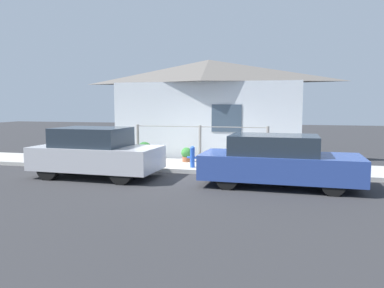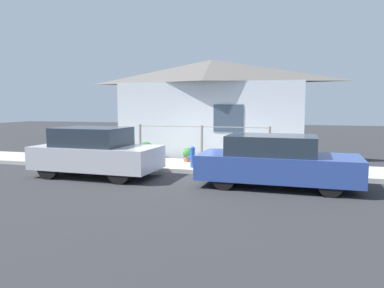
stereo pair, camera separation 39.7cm
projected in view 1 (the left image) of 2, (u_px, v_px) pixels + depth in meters
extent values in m
plane|color=#2D2D30|center=(186.00, 174.00, 11.63)|extent=(60.00, 60.00, 0.00)
cube|color=#B2AFA8|center=(194.00, 166.00, 12.68)|extent=(24.00, 2.18, 0.13)
cube|color=silver|center=(203.00, 122.00, 13.95)|extent=(7.11, 0.12, 2.99)
cube|color=#384756|center=(226.00, 118.00, 13.66)|extent=(1.10, 0.04, 1.00)
pyramid|color=#605B56|center=(209.00, 71.00, 14.75)|extent=(7.51, 2.20, 0.91)
cylinder|color=gray|center=(138.00, 141.00, 14.08)|extent=(0.10, 0.10, 1.26)
cylinder|color=gray|center=(200.00, 143.00, 13.51)|extent=(0.10, 0.10, 1.26)
cylinder|color=gray|center=(268.00, 144.00, 12.95)|extent=(0.10, 0.10, 1.26)
cylinder|color=gray|center=(200.00, 127.00, 13.45)|extent=(4.80, 0.03, 0.03)
cube|color=#B7B7BC|center=(97.00, 158.00, 11.02)|extent=(3.74, 1.85, 0.67)
cube|color=#232D38|center=(92.00, 137.00, 10.99)|extent=(2.08, 1.59, 0.55)
cylinder|color=black|center=(143.00, 164.00, 11.45)|extent=(0.67, 0.22, 0.66)
cylinder|color=black|center=(121.00, 172.00, 10.02)|extent=(0.67, 0.22, 0.66)
cylinder|color=black|center=(77.00, 161.00, 12.06)|extent=(0.67, 0.22, 0.66)
cylinder|color=black|center=(48.00, 168.00, 10.63)|extent=(0.67, 0.22, 0.66)
cube|color=#2D4793|center=(280.00, 166.00, 9.78)|extent=(4.12, 1.80, 0.64)
cube|color=#232D38|center=(274.00, 145.00, 9.76)|extent=(2.28, 1.55, 0.50)
cylinder|color=black|center=(328.00, 173.00, 10.18)|extent=(0.57, 0.21, 0.57)
cylinder|color=black|center=(333.00, 184.00, 8.78)|extent=(0.57, 0.21, 0.57)
cylinder|color=black|center=(236.00, 169.00, 10.84)|extent=(0.57, 0.21, 0.57)
cylinder|color=black|center=(227.00, 178.00, 9.44)|extent=(0.57, 0.21, 0.57)
cylinder|color=blue|center=(192.00, 158.00, 11.98)|extent=(0.15, 0.15, 0.58)
sphere|color=blue|center=(192.00, 148.00, 11.95)|extent=(0.16, 0.16, 0.16)
cylinder|color=blue|center=(189.00, 157.00, 12.00)|extent=(0.13, 0.07, 0.07)
cylinder|color=blue|center=(196.00, 158.00, 11.95)|extent=(0.13, 0.07, 0.07)
cylinder|color=#9E5638|center=(187.00, 159.00, 13.20)|extent=(0.30, 0.30, 0.18)
sphere|color=#387F38|center=(187.00, 153.00, 13.17)|extent=(0.38, 0.38, 0.38)
cylinder|color=#9E5638|center=(145.00, 158.00, 13.28)|extent=(0.30, 0.30, 0.22)
sphere|color=#2D6B2D|center=(145.00, 150.00, 13.25)|extent=(0.55, 0.55, 0.55)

